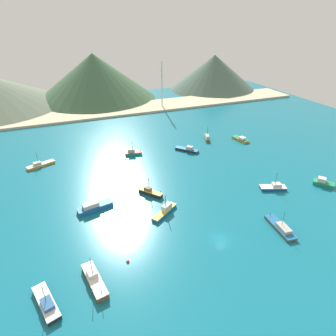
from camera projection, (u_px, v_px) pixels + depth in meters
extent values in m
cube|color=#146B7F|center=(176.00, 184.00, 99.16)|extent=(260.00, 280.00, 0.50)
cube|color=#1E5BA8|center=(95.00, 207.00, 85.87)|extent=(10.94, 5.18, 1.18)
cube|color=#1E669E|center=(95.00, 205.00, 85.54)|extent=(11.16, 5.28, 0.20)
cube|color=beige|center=(91.00, 205.00, 84.56)|extent=(5.04, 3.22, 1.25)
cube|color=orange|center=(41.00, 165.00, 110.56)|extent=(10.55, 6.07, 0.78)
cube|color=white|center=(41.00, 164.00, 110.33)|extent=(10.76, 6.20, 0.20)
cube|color=#B2ADA3|center=(37.00, 164.00, 109.25)|extent=(3.26, 2.72, 1.06)
cylinder|color=#4C3823|center=(37.00, 157.00, 108.37)|extent=(0.12, 0.12, 4.04)
cube|color=orange|center=(240.00, 139.00, 133.36)|extent=(4.61, 9.07, 0.84)
cube|color=#238C5B|center=(240.00, 138.00, 133.11)|extent=(4.70, 9.26, 0.20)
cube|color=silver|center=(242.00, 138.00, 132.04)|extent=(2.79, 3.19, 0.92)
cube|color=brown|center=(207.00, 138.00, 134.39)|extent=(4.70, 8.33, 1.19)
cube|color=#238C5B|center=(207.00, 137.00, 134.06)|extent=(4.79, 8.49, 0.20)
cube|color=silver|center=(207.00, 136.00, 132.85)|extent=(2.31, 3.16, 1.07)
cylinder|color=#4C3823|center=(208.00, 131.00, 132.12)|extent=(0.16, 0.16, 4.11)
cube|color=#232328|center=(151.00, 193.00, 92.66)|extent=(6.66, 7.67, 1.23)
cube|color=gold|center=(151.00, 191.00, 92.32)|extent=(6.79, 7.82, 0.20)
cube|color=brown|center=(148.00, 189.00, 92.47)|extent=(2.61, 2.76, 1.07)
cylinder|color=#4C3823|center=(160.00, 193.00, 90.32)|extent=(0.53, 0.62, 1.66)
cylinder|color=#4C3823|center=(149.00, 183.00, 91.13)|extent=(0.16, 0.16, 3.68)
cube|color=#14478C|center=(273.00, 188.00, 95.84)|extent=(8.99, 5.74, 0.85)
cube|color=white|center=(273.00, 187.00, 95.59)|extent=(9.17, 5.86, 0.20)
cube|color=beige|center=(277.00, 185.00, 95.27)|extent=(3.40, 3.04, 1.17)
cylinder|color=#4C3823|center=(276.00, 178.00, 94.03)|extent=(0.14, 0.14, 4.04)
cube|color=#198466|center=(323.00, 184.00, 98.07)|extent=(6.46, 7.08, 1.05)
cube|color=#238C5B|center=(324.00, 182.00, 97.78)|extent=(6.59, 7.23, 0.20)
cube|color=beige|center=(322.00, 180.00, 97.77)|extent=(3.42, 3.45, 1.38)
cube|color=#232328|center=(46.00, 303.00, 57.44)|extent=(5.53, 10.32, 0.97)
cube|color=white|center=(46.00, 301.00, 57.16)|extent=(5.64, 10.53, 0.20)
cube|color=#28568C|center=(47.00, 304.00, 56.06)|extent=(2.93, 3.78, 0.81)
cylinder|color=#4C3823|center=(44.00, 293.00, 55.36)|extent=(0.12, 0.12, 4.06)
cube|color=#1E5BA8|center=(164.00, 212.00, 83.94)|extent=(9.34, 7.30, 0.83)
cube|color=gold|center=(164.00, 211.00, 83.70)|extent=(9.53, 7.45, 0.20)
cube|color=beige|center=(167.00, 207.00, 84.18)|extent=(3.74, 3.26, 1.54)
cylinder|color=#4C3823|center=(155.00, 218.00, 80.25)|extent=(0.49, 0.38, 1.13)
cylinder|color=#4C3823|center=(165.00, 201.00, 82.49)|extent=(0.19, 0.19, 3.44)
cube|color=brown|center=(280.00, 228.00, 78.02)|extent=(4.11, 11.00, 0.71)
cube|color=#1E669E|center=(280.00, 226.00, 77.80)|extent=(4.19, 11.22, 0.20)
cube|color=#B2ADA3|center=(284.00, 228.00, 76.39)|extent=(2.72, 4.70, 0.93)
cylinder|color=#4C3823|center=(270.00, 215.00, 81.70)|extent=(0.16, 0.46, 0.98)
cylinder|color=#4C3823|center=(284.00, 218.00, 75.92)|extent=(0.10, 0.10, 4.25)
cube|color=#232328|center=(187.00, 150.00, 122.85)|extent=(8.62, 9.32, 0.89)
cube|color=#1E669E|center=(187.00, 149.00, 122.59)|extent=(8.79, 9.51, 0.20)
cube|color=#B2ADA3|center=(190.00, 148.00, 121.72)|extent=(3.16, 3.23, 1.31)
cube|color=#198466|center=(133.00, 153.00, 119.70)|extent=(7.27, 3.89, 0.98)
cube|color=red|center=(133.00, 152.00, 119.42)|extent=(7.42, 3.97, 0.20)
cube|color=#B2ADA3|center=(131.00, 150.00, 118.85)|extent=(3.13, 2.53, 1.52)
cylinder|color=#4C3823|center=(141.00, 150.00, 119.72)|extent=(0.60, 0.21, 1.33)
cylinder|color=#4C3823|center=(132.00, 145.00, 117.89)|extent=(0.17, 0.17, 2.96)
cube|color=brown|center=(95.00, 281.00, 61.97)|extent=(4.53, 10.84, 1.27)
cube|color=white|center=(94.00, 279.00, 61.62)|extent=(4.62, 11.05, 0.20)
cube|color=beige|center=(92.00, 273.00, 62.30)|extent=(2.47, 3.13, 1.07)
cylinder|color=#4C3823|center=(102.00, 292.00, 57.72)|extent=(0.25, 0.73, 1.71)
cylinder|color=#4C3823|center=(91.00, 265.00, 60.57)|extent=(0.12, 0.12, 4.46)
sphere|color=red|center=(128.00, 262.00, 67.56)|extent=(0.77, 0.77, 0.77)
cube|color=#C6B793|center=(117.00, 110.00, 174.40)|extent=(247.00, 24.83, 1.20)
cone|color=#3D6042|center=(95.00, 77.00, 192.91)|extent=(82.69, 82.69, 30.22)
cone|color=#4C6656|center=(214.00, 72.00, 219.62)|extent=(66.92, 66.92, 25.83)
cylinder|color=silver|center=(162.00, 85.00, 174.29)|extent=(0.78, 0.78, 28.24)
cylinder|color=silver|center=(162.00, 70.00, 169.99)|extent=(2.82, 0.39, 0.39)
cylinder|color=silver|center=(162.00, 79.00, 172.68)|extent=(0.39, 2.26, 0.39)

